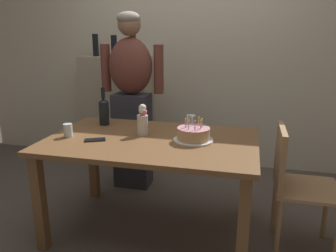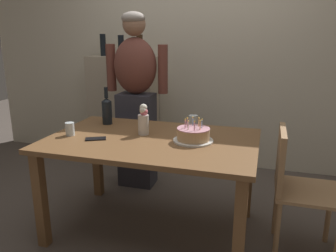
{
  "view_description": "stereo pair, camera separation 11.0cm",
  "coord_description": "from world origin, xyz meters",
  "views": [
    {
      "loc": [
        0.66,
        -2.19,
        1.47
      ],
      "look_at": [
        0.12,
        0.01,
        0.84
      ],
      "focal_mm": 35.64,
      "sensor_mm": 36.0,
      "label": 1
    },
    {
      "loc": [
        0.77,
        -2.16,
        1.47
      ],
      "look_at": [
        0.12,
        0.01,
        0.84
      ],
      "focal_mm": 35.64,
      "sensor_mm": 36.0,
      "label": 2
    }
  ],
  "objects": [
    {
      "name": "back_wall",
      "position": [
        0.0,
        1.55,
        1.3
      ],
      "size": [
        5.2,
        0.1,
        2.6
      ],
      "primitive_type": "cube",
      "color": "beige",
      "rests_on": "ground_plane"
    },
    {
      "name": "dining_chair",
      "position": [
        0.99,
        0.03,
        0.52
      ],
      "size": [
        0.42,
        0.42,
        0.87
      ],
      "rotation": [
        0.0,
        0.0,
        1.57
      ],
      "color": "#A37A51",
      "rests_on": "ground_plane"
    },
    {
      "name": "birthday_cake",
      "position": [
        0.3,
        0.02,
        0.79
      ],
      "size": [
        0.28,
        0.28,
        0.16
      ],
      "color": "white",
      "rests_on": "dining_table"
    },
    {
      "name": "shelf_cabinet",
      "position": [
        -0.82,
        1.33,
        0.62
      ],
      "size": [
        0.78,
        0.3,
        1.47
      ],
      "color": "tan",
      "rests_on": "ground_plane"
    },
    {
      "name": "flower_vase",
      "position": [
        -0.09,
        0.08,
        0.85
      ],
      "size": [
        0.08,
        0.08,
        0.23
      ],
      "color": "silver",
      "rests_on": "dining_table"
    },
    {
      "name": "person_man_bearded",
      "position": [
        -0.41,
        0.74,
        0.87
      ],
      "size": [
        0.61,
        0.27,
        1.66
      ],
      "rotation": [
        0.0,
        0.0,
        3.14
      ],
      "color": "#33333D",
      "rests_on": "ground_plane"
    },
    {
      "name": "dining_table",
      "position": [
        0.0,
        0.0,
        0.64
      ],
      "size": [
        1.5,
        0.96,
        0.74
      ],
      "color": "brown",
      "rests_on": "ground_plane"
    },
    {
      "name": "cell_phone",
      "position": [
        -0.38,
        -0.14,
        0.74
      ],
      "size": [
        0.16,
        0.13,
        0.01
      ],
      "primitive_type": "cube",
      "rotation": [
        0.0,
        0.0,
        0.46
      ],
      "color": "black",
      "rests_on": "dining_table"
    },
    {
      "name": "water_glass_far",
      "position": [
        -0.6,
        -0.1,
        0.79
      ],
      "size": [
        0.07,
        0.07,
        0.1
      ],
      "primitive_type": "cylinder",
      "color": "silver",
      "rests_on": "dining_table"
    },
    {
      "name": "water_glass_near",
      "position": [
        0.22,
        0.39,
        0.79
      ],
      "size": [
        0.07,
        0.07,
        0.09
      ],
      "primitive_type": "cylinder",
      "color": "silver",
      "rests_on": "dining_table"
    },
    {
      "name": "wine_bottle",
      "position": [
        -0.49,
        0.27,
        0.86
      ],
      "size": [
        0.08,
        0.08,
        0.31
      ],
      "color": "black",
      "rests_on": "dining_table"
    },
    {
      "name": "ground_plane",
      "position": [
        0.0,
        0.0,
        0.0
      ],
      "size": [
        10.0,
        10.0,
        0.0
      ],
      "primitive_type": "plane",
      "color": "#564C44"
    }
  ]
}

